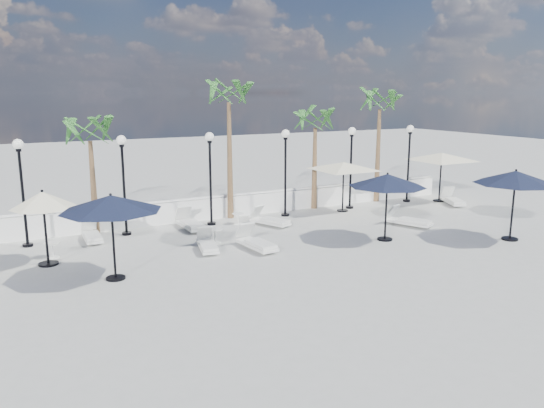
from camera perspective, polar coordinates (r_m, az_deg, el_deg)
name	(u,v)px	position (r m, az deg, el deg)	size (l,w,h in m)	color
ground	(286,270)	(16.58, 1.56, -7.10)	(100.00, 100.00, 0.00)	#A5A6A0
balustrade	(203,209)	(23.07, -7.43, -0.55)	(26.00, 0.30, 1.01)	white
lamppost_1	(21,178)	(20.45, -25.37, 2.58)	(0.36, 0.36, 3.84)	black
lamppost_2	(123,171)	(20.84, -15.73, 3.44)	(0.36, 0.36, 3.84)	black
lamppost_3	(210,165)	(21.79, -6.67, 4.15)	(0.36, 0.36, 3.84)	black
lamppost_4	(285,160)	(23.24, 1.45, 4.71)	(0.36, 0.36, 3.84)	black
lamppost_5	(351,156)	(25.10, 8.51, 5.11)	(0.36, 0.36, 3.84)	black
lamppost_6	(409,152)	(27.28, 14.53, 5.40)	(0.36, 0.36, 3.84)	black
palm_1	(90,137)	(21.32, -19.01, 6.84)	(2.60, 2.60, 4.70)	brown
palm_2	(229,99)	(22.79, -4.68, 11.15)	(2.60, 2.60, 6.10)	brown
palm_3	(315,125)	(24.80, 4.68, 8.51)	(2.60, 2.60, 4.90)	brown
palm_4	(380,107)	(26.91, 11.53, 10.23)	(2.60, 2.60, 5.70)	brown
lounger_1	(92,235)	(20.79, -18.81, -3.17)	(0.62, 1.78, 0.66)	beige
lounger_2	(207,244)	(18.64, -6.95, -4.32)	(0.89, 1.80, 0.65)	beige
lounger_3	(190,223)	(21.62, -8.80, -2.02)	(0.72, 2.00, 0.74)	beige
lounger_4	(256,242)	(18.65, -1.72, -4.13)	(0.86, 2.02, 0.73)	beige
lounger_5	(408,220)	(22.57, 14.45, -1.69)	(1.36, 2.00, 0.72)	beige
lounger_6	(270,220)	(21.96, -0.25, -1.72)	(1.28, 1.91, 0.69)	beige
lounger_7	(453,200)	(27.50, 18.86, 0.43)	(1.33, 1.98, 0.71)	beige
side_table_0	(52,249)	(19.10, -22.56, -4.47)	(0.53, 0.53, 0.52)	beige
side_table_1	(215,234)	(19.45, -6.12, -3.28)	(0.56, 0.56, 0.55)	beige
side_table_2	(238,218)	(22.17, -3.65, -1.46)	(0.49, 0.49, 0.47)	beige
parasol_navy_left	(111,204)	(15.86, -16.93, 0.04)	(2.93, 2.93, 2.58)	black
parasol_navy_mid	(387,181)	(19.82, 12.30, 2.46)	(2.85, 2.85, 2.55)	black
parasol_navy_right	(516,178)	(21.32, 24.72, 2.58)	(2.98, 2.98, 2.67)	black
parasol_cream_sq_a	(344,162)	(24.44, 7.72, 4.45)	(5.01, 5.01, 2.46)	black
parasol_cream_sq_b	(442,153)	(27.80, 17.81, 5.23)	(5.29, 5.29, 2.65)	black
parasol_cream_small	(43,201)	(17.99, -23.43, 0.32)	(1.99, 1.99, 2.45)	black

